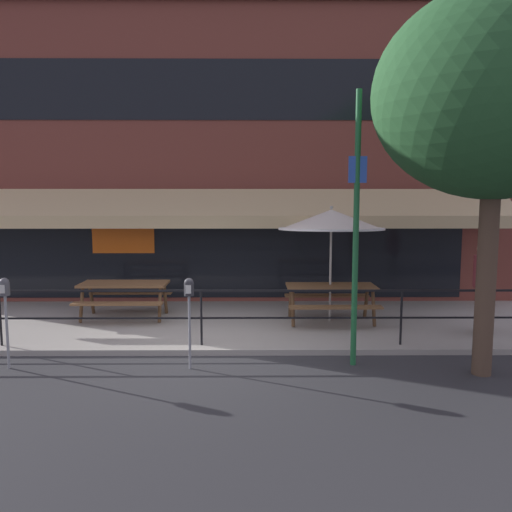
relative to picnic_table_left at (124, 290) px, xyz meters
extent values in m
plane|color=#2D2D30|center=(1.81, -2.24, -0.71)|extent=(120.00, 120.00, 0.00)
cube|color=#9E998E|center=(1.81, -0.24, -0.66)|extent=(15.00, 4.00, 0.10)
cube|color=brown|center=(1.81, 2.01, 2.88)|extent=(15.00, 0.50, 7.18)
cube|color=black|center=(1.81, 1.75, 4.46)|extent=(10.50, 0.02, 1.40)
cube|color=black|center=(1.81, 1.75, 0.64)|extent=(12.00, 0.02, 2.30)
cube|color=orange|center=(-0.44, 1.73, 0.94)|extent=(1.50, 0.02, 0.70)
cube|color=tan|center=(1.81, 1.21, 1.79)|extent=(13.80, 0.92, 0.70)
cube|color=tan|center=(1.81, 0.70, 1.39)|extent=(13.80, 0.08, 0.28)
cylinder|color=black|center=(-1.64, -1.94, -0.13)|extent=(0.04, 0.04, 0.95)
cylinder|color=black|center=(1.81, -1.94, -0.13)|extent=(0.04, 0.04, 0.95)
cylinder|color=black|center=(5.26, -1.94, -0.13)|extent=(0.04, 0.04, 0.95)
cube|color=black|center=(1.81, -1.94, 0.34)|extent=(13.80, 0.04, 0.04)
cube|color=black|center=(1.81, -1.94, -0.13)|extent=(13.80, 0.03, 0.03)
cube|color=brown|center=(0.00, 0.00, 0.13)|extent=(1.80, 0.80, 0.05)
cube|color=brown|center=(0.00, -0.58, -0.17)|extent=(1.80, 0.26, 0.04)
cube|color=brown|center=(0.00, 0.58, -0.17)|extent=(1.80, 0.26, 0.04)
cylinder|color=brown|center=(0.80, -0.32, -0.24)|extent=(0.07, 0.30, 0.73)
cylinder|color=brown|center=(0.80, 0.32, -0.24)|extent=(0.07, 0.30, 0.73)
cylinder|color=brown|center=(-0.80, -0.32, -0.24)|extent=(0.07, 0.30, 0.73)
cylinder|color=brown|center=(-0.80, 0.32, -0.24)|extent=(0.07, 0.30, 0.73)
cube|color=brown|center=(4.29, -0.35, 0.13)|extent=(1.80, 0.80, 0.05)
cube|color=brown|center=(4.29, -0.93, -0.17)|extent=(1.80, 0.26, 0.04)
cube|color=brown|center=(4.29, 0.23, -0.17)|extent=(1.80, 0.26, 0.04)
cylinder|color=brown|center=(5.09, -0.67, -0.24)|extent=(0.07, 0.30, 0.73)
cylinder|color=brown|center=(5.09, -0.04, -0.24)|extent=(0.07, 0.30, 0.73)
cylinder|color=brown|center=(3.49, -0.67, -0.24)|extent=(0.07, 0.30, 0.73)
cylinder|color=brown|center=(3.49, -0.04, -0.24)|extent=(0.07, 0.30, 0.73)
cylinder|color=#B7B2A8|center=(4.29, -0.24, 0.54)|extent=(0.04, 0.04, 2.30)
cone|color=silver|center=(4.29, -0.24, 1.49)|extent=(2.10, 2.11, 0.46)
cylinder|color=white|center=(4.29, -0.24, 1.30)|extent=(2.14, 2.14, 0.10)
sphere|color=#B7B2A8|center=(4.29, -0.24, 1.73)|extent=(0.07, 0.07, 0.07)
cylinder|color=#665B4C|center=(6.95, -1.30, -0.18)|extent=(0.15, 0.15, 0.86)
cylinder|color=#665B4C|center=(6.99, -1.10, -0.18)|extent=(0.15, 0.15, 0.86)
cube|color=maroon|center=(6.97, -1.20, 0.55)|extent=(0.33, 0.44, 0.60)
cylinder|color=maroon|center=(6.91, -1.45, 0.52)|extent=(0.10, 0.10, 0.54)
cylinder|color=maroon|center=(7.03, -0.95, 0.52)|extent=(0.10, 0.10, 0.54)
sphere|color=#9E7051|center=(6.97, -1.20, 0.99)|extent=(0.22, 0.22, 0.22)
cylinder|color=gray|center=(-1.09, -2.82, -0.13)|extent=(0.04, 0.04, 1.15)
cylinder|color=#4C4C51|center=(-1.09, -2.82, 0.54)|extent=(0.15, 0.15, 0.20)
sphere|color=#4C4C51|center=(-1.09, -2.82, 0.64)|extent=(0.14, 0.14, 0.14)
cube|color=silver|center=(-1.09, -2.91, 0.55)|extent=(0.08, 0.01, 0.13)
cylinder|color=gray|center=(1.73, -2.86, -0.13)|extent=(0.04, 0.04, 1.15)
cylinder|color=#2D2D33|center=(1.73, -2.86, 0.54)|extent=(0.15, 0.15, 0.20)
sphere|color=#2D2D33|center=(1.73, -2.86, 0.64)|extent=(0.14, 0.14, 0.14)
cube|color=silver|center=(1.73, -2.95, 0.55)|extent=(0.08, 0.01, 0.13)
cylinder|color=#1E6033|center=(4.29, -2.69, 1.42)|extent=(0.09, 0.09, 4.25)
cube|color=blue|center=(4.29, -2.71, 2.35)|extent=(0.28, 0.02, 0.40)
cylinder|color=brown|center=(6.13, -3.14, 0.77)|extent=(0.28, 0.28, 2.95)
ellipsoid|color=#235128|center=(6.13, -3.14, 3.37)|extent=(3.48, 3.13, 2.95)
camera|label=1|loc=(2.69, -10.34, 1.91)|focal=35.00mm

